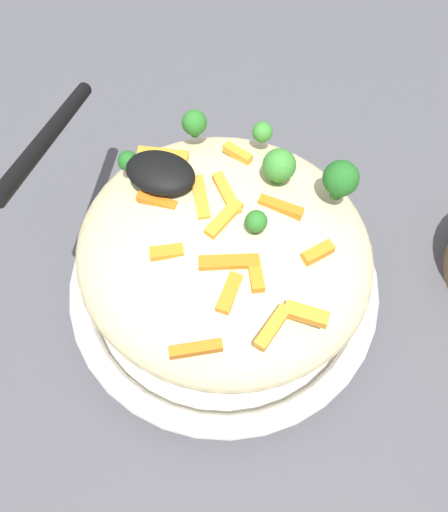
# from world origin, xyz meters

# --- Properties ---
(ground_plane) EXTENTS (2.40, 2.40, 0.00)m
(ground_plane) POSITION_xyz_m (0.00, 0.00, 0.00)
(ground_plane) COLOR #4C4C51
(serving_bowl) EXTENTS (0.28, 0.28, 0.05)m
(serving_bowl) POSITION_xyz_m (0.00, 0.00, 0.03)
(serving_bowl) COLOR white
(serving_bowl) RESTS_ON ground_plane
(pasta_mound) EXTENTS (0.25, 0.23, 0.10)m
(pasta_mound) POSITION_xyz_m (0.00, 0.00, 0.09)
(pasta_mound) COLOR beige
(pasta_mound) RESTS_ON serving_bowl
(carrot_piece_0) EXTENTS (0.04, 0.02, 0.01)m
(carrot_piece_0) POSITION_xyz_m (-0.07, 0.04, 0.13)
(carrot_piece_0) COLOR orange
(carrot_piece_0) RESTS_ON pasta_mound
(carrot_piece_1) EXTENTS (0.04, 0.03, 0.01)m
(carrot_piece_1) POSITION_xyz_m (0.02, -0.03, 0.14)
(carrot_piece_1) COLOR orange
(carrot_piece_1) RESTS_ON pasta_mound
(carrot_piece_2) EXTENTS (0.03, 0.01, 0.01)m
(carrot_piece_2) POSITION_xyz_m (0.08, -0.05, 0.13)
(carrot_piece_2) COLOR orange
(carrot_piece_2) RESTS_ON pasta_mound
(carrot_piece_3) EXTENTS (0.02, 0.04, 0.01)m
(carrot_piece_3) POSITION_xyz_m (-0.00, -0.00, 0.14)
(carrot_piece_3) COLOR orange
(carrot_piece_3) RESTS_ON pasta_mound
(carrot_piece_4) EXTENTS (0.04, 0.01, 0.01)m
(carrot_piece_4) POSITION_xyz_m (0.04, 0.03, 0.14)
(carrot_piece_4) COLOR orange
(carrot_piece_4) RESTS_ON pasta_mound
(carrot_piece_5) EXTENTS (0.03, 0.02, 0.01)m
(carrot_piece_5) POSITION_xyz_m (0.02, -0.10, 0.13)
(carrot_piece_5) COLOR orange
(carrot_piece_5) RESTS_ON pasta_mound
(carrot_piece_6) EXTENTS (0.03, 0.03, 0.01)m
(carrot_piece_6) POSITION_xyz_m (-0.01, 0.02, 0.14)
(carrot_piece_6) COLOR orange
(carrot_piece_6) RESTS_ON pasta_mound
(carrot_piece_7) EXTENTS (0.03, 0.04, 0.01)m
(carrot_piece_7) POSITION_xyz_m (-0.02, 0.01, 0.14)
(carrot_piece_7) COLOR orange
(carrot_piece_7) RESTS_ON pasta_mound
(carrot_piece_8) EXTENTS (0.02, 0.03, 0.01)m
(carrot_piece_8) POSITION_xyz_m (0.04, -0.03, 0.14)
(carrot_piece_8) COLOR orange
(carrot_piece_8) RESTS_ON pasta_mound
(carrot_piece_9) EXTENTS (0.03, 0.01, 0.01)m
(carrot_piece_9) POSITION_xyz_m (-0.01, 0.07, 0.13)
(carrot_piece_9) COLOR orange
(carrot_piece_9) RESTS_ON pasta_mound
(carrot_piece_10) EXTENTS (0.02, 0.02, 0.01)m
(carrot_piece_10) POSITION_xyz_m (0.07, 0.00, 0.13)
(carrot_piece_10) COLOR orange
(carrot_piece_10) RESTS_ON pasta_mound
(carrot_piece_11) EXTENTS (0.01, 0.03, 0.01)m
(carrot_piece_11) POSITION_xyz_m (0.02, -0.05, 0.13)
(carrot_piece_11) COLOR orange
(carrot_piece_11) RESTS_ON pasta_mound
(carrot_piece_12) EXTENTS (0.03, 0.02, 0.01)m
(carrot_piece_12) POSITION_xyz_m (-0.03, -0.04, 0.14)
(carrot_piece_12) COLOR orange
(carrot_piece_12) RESTS_ON pasta_mound
(carrot_piece_13) EXTENTS (0.03, 0.01, 0.01)m
(carrot_piece_13) POSITION_xyz_m (-0.06, -0.00, 0.14)
(carrot_piece_13) COLOR orange
(carrot_piece_13) RESTS_ON pasta_mound
(carrot_piece_14) EXTENTS (0.02, 0.04, 0.01)m
(carrot_piece_14) POSITION_xyz_m (0.06, -0.07, 0.13)
(carrot_piece_14) COLOR orange
(carrot_piece_14) RESTS_ON pasta_mound
(broccoli_floret_0) EXTENTS (0.02, 0.02, 0.02)m
(broccoli_floret_0) POSITION_xyz_m (-0.09, 0.02, 0.14)
(broccoli_floret_0) COLOR #205B1C
(broccoli_floret_0) RESTS_ON pasta_mound
(broccoli_floret_1) EXTENTS (0.03, 0.03, 0.03)m
(broccoli_floret_1) POSITION_xyz_m (0.03, 0.05, 0.15)
(broccoli_floret_1) COLOR #377928
(broccoli_floret_1) RESTS_ON pasta_mound
(broccoli_floret_2) EXTENTS (0.02, 0.02, 0.02)m
(broccoli_floret_2) POSITION_xyz_m (0.00, 0.09, 0.14)
(broccoli_floret_2) COLOR #377928
(broccoli_floret_2) RESTS_ON pasta_mound
(broccoli_floret_3) EXTENTS (0.02, 0.02, 0.02)m
(broccoli_floret_3) POSITION_xyz_m (0.02, -0.00, 0.15)
(broccoli_floret_3) COLOR #296820
(broccoli_floret_3) RESTS_ON pasta_mound
(broccoli_floret_4) EXTENTS (0.02, 0.02, 0.03)m
(broccoli_floret_4) POSITION_xyz_m (-0.05, 0.08, 0.14)
(broccoli_floret_4) COLOR #296820
(broccoli_floret_4) RESTS_ON pasta_mound
(broccoli_floret_5) EXTENTS (0.03, 0.03, 0.04)m
(broccoli_floret_5) POSITION_xyz_m (0.07, 0.06, 0.15)
(broccoli_floret_5) COLOR #205B1C
(broccoli_floret_5) RESTS_ON pasta_mound
(serving_spoon) EXTENTS (0.13, 0.16, 0.08)m
(serving_spoon) POSITION_xyz_m (-0.09, 0.01, 0.16)
(serving_spoon) COLOR black
(serving_spoon) RESTS_ON pasta_mound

